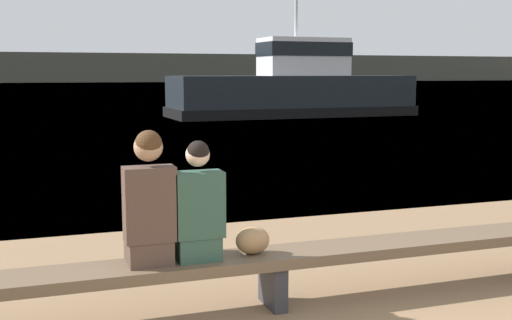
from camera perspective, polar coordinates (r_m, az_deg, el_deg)
The scene contains 7 objects.
water_surface at distance 127.90m, azimuth -18.45°, elevation 6.53°, with size 240.00×240.00×0.00m, color #5684A3.
far_shoreline at distance 135.47m, azimuth -18.55°, elevation 7.79°, with size 600.00×12.00×5.75m, color #4C4C42.
bench_main at distance 5.43m, azimuth 1.51°, elevation -9.06°, with size 6.34×0.47×0.47m.
person_left at distance 5.03m, azimuth -9.48°, elevation -3.92°, with size 0.39×0.39×1.06m.
person_right at distance 5.12m, azimuth -5.22°, elevation -4.41°, with size 0.39×0.38×0.96m.
shopping_bag at distance 5.33m, azimuth -0.30°, elevation -7.15°, with size 0.29×0.20×0.23m.
tugboat_red at distance 29.09m, azimuth 3.41°, elevation 6.13°, with size 11.17×3.73×6.23m.
Camera 1 is at (-1.87, -2.11, 1.96)m, focal length 45.00 mm.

